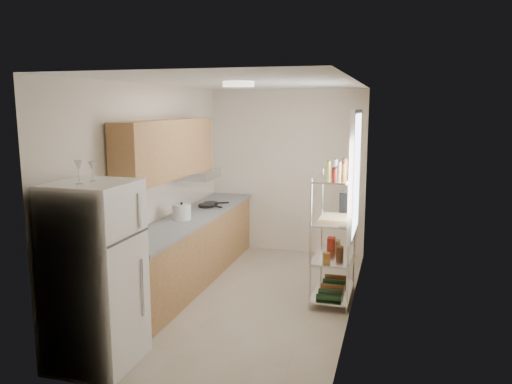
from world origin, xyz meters
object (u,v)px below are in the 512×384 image
refrigerator (96,275)px  rice_cooker (182,212)px  frying_pan_large (206,206)px  espresso_machine (348,202)px  cutting_board (335,218)px

refrigerator → rice_cooker: 2.03m
refrigerator → frying_pan_large: 2.85m
frying_pan_large → refrigerator: bearing=-72.1°
rice_cooker → espresso_machine: 2.11m
refrigerator → rice_cooker: refrigerator is taller
frying_pan_large → cutting_board: bearing=-4.5°
frying_pan_large → cutting_board: size_ratio=0.53×
frying_pan_large → espresso_machine: bearing=5.7°
espresso_machine → rice_cooker: bearing=-165.5°
rice_cooker → cutting_board: (1.95, 0.07, 0.03)m
refrigerator → espresso_machine: refrigerator is taller
refrigerator → rice_cooker: bearing=91.9°
rice_cooker → cutting_board: bearing=2.0°
frying_pan_large → espresso_machine: espresso_machine is taller
cutting_board → espresso_machine: size_ratio=1.49×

